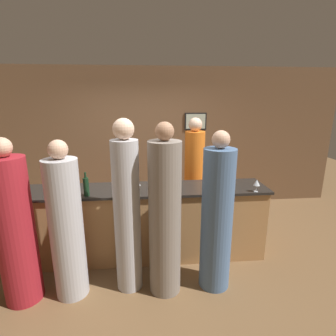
# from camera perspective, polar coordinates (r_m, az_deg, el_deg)

# --- Properties ---
(ground_plane) EXTENTS (14.00, 14.00, 0.00)m
(ground_plane) POSITION_cam_1_polar(r_m,az_deg,el_deg) (4.03, -4.69, -18.28)
(ground_plane) COLOR brown
(back_wall) EXTENTS (8.00, 0.08, 2.80)m
(back_wall) POSITION_cam_1_polar(r_m,az_deg,el_deg) (5.36, -5.20, 6.32)
(back_wall) COLOR brown
(back_wall) RESTS_ON ground_plane
(bar_counter) EXTENTS (3.35, 0.62, 1.02)m
(bar_counter) POSITION_cam_1_polar(r_m,az_deg,el_deg) (3.77, -4.86, -11.74)
(bar_counter) COLOR #B27F4C
(bar_counter) RESTS_ON ground_plane
(bartender) EXTENTS (0.32, 0.32, 1.91)m
(bartender) POSITION_cam_1_polar(r_m,az_deg,el_deg) (4.34, 5.67, -2.54)
(bartender) COLOR orange
(bartender) RESTS_ON ground_plane
(guest_0) EXTENTS (0.36, 0.36, 1.98)m
(guest_0) POSITION_cam_1_polar(r_m,az_deg,el_deg) (2.95, -0.69, -10.77)
(guest_0) COLOR gray
(guest_0) RESTS_ON ground_plane
(guest_1) EXTENTS (0.36, 0.36, 1.81)m
(guest_1) POSITION_cam_1_polar(r_m,az_deg,el_deg) (3.13, -21.22, -12.02)
(guest_1) COLOR #B2B2B7
(guest_1) RESTS_ON ground_plane
(guest_2) EXTENTS (0.36, 0.36, 1.88)m
(guest_2) POSITION_cam_1_polar(r_m,az_deg,el_deg) (3.10, 10.58, -10.74)
(guest_2) COLOR #4C6B93
(guest_2) RESTS_ON ground_plane
(guest_3) EXTENTS (0.30, 0.30, 2.01)m
(guest_3) POSITION_cam_1_polar(r_m,az_deg,el_deg) (3.02, -8.91, -9.56)
(guest_3) COLOR #B2B2B7
(guest_3) RESTS_ON ground_plane
(guest_4) EXTENTS (0.40, 0.40, 1.84)m
(guest_4) POSITION_cam_1_polar(r_m,az_deg,el_deg) (3.28, -30.34, -11.61)
(guest_4) COLOR maroon
(guest_4) RESTS_ON ground_plane
(wine_bottle_0) EXTENTS (0.07, 0.07, 0.30)m
(wine_bottle_0) POSITION_cam_1_polar(r_m,az_deg,el_deg) (3.41, -17.39, -3.85)
(wine_bottle_0) COLOR black
(wine_bottle_0) RESTS_ON bar_counter
(wine_bottle_1) EXTENTS (0.08, 0.08, 0.29)m
(wine_bottle_1) POSITION_cam_1_polar(r_m,az_deg,el_deg) (3.93, 13.02, -1.20)
(wine_bottle_1) COLOR #19381E
(wine_bottle_1) RESTS_ON bar_counter
(wine_glass_0) EXTENTS (0.08, 0.08, 0.18)m
(wine_glass_0) POSITION_cam_1_polar(r_m,az_deg,el_deg) (3.70, 13.95, -1.81)
(wine_glass_0) COLOR silver
(wine_glass_0) RESTS_ON bar_counter
(wine_glass_1) EXTENTS (0.08, 0.08, 0.16)m
(wine_glass_1) POSITION_cam_1_polar(r_m,az_deg,el_deg) (3.49, 9.81, -2.95)
(wine_glass_1) COLOR silver
(wine_glass_1) RESTS_ON bar_counter
(wine_glass_2) EXTENTS (0.07, 0.07, 0.16)m
(wine_glass_2) POSITION_cam_1_polar(r_m,az_deg,el_deg) (3.39, -6.63, -3.31)
(wine_glass_2) COLOR silver
(wine_glass_2) RESTS_ON bar_counter
(wine_glass_3) EXTENTS (0.08, 0.08, 0.16)m
(wine_glass_3) POSITION_cam_1_polar(r_m,az_deg,el_deg) (3.58, 18.75, -3.07)
(wine_glass_3) COLOR silver
(wine_glass_3) RESTS_ON bar_counter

